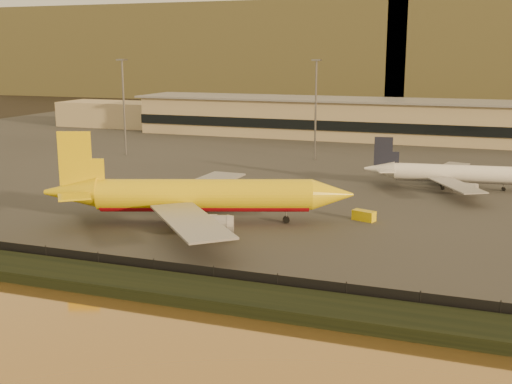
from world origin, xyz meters
TOP-DOWN VIEW (x-y plane):
  - ground at (0.00, 0.00)m, footprint 900.00×900.00m
  - embankment at (0.00, -17.00)m, footprint 320.00×7.00m
  - tarmac at (0.00, 95.00)m, footprint 320.00×220.00m
  - perimeter_fence at (0.00, -13.00)m, footprint 300.00×0.05m
  - terminal_building at (-14.52, 125.55)m, footprint 202.00×25.00m
  - apron_light_masts at (15.00, 75.00)m, footprint 152.20×12.20m
  - distant_hills at (-20.74, 340.00)m, footprint 470.00×160.00m
  - dhl_cargo_jet at (-11.51, 12.30)m, footprint 48.59×46.17m
  - white_narrowbody_jet at (25.53, 54.13)m, footprint 35.44×34.31m
  - gse_vehicle_yellow at (13.34, 22.88)m, footprint 4.05×2.72m
  - gse_vehicle_white at (-26.03, 28.92)m, footprint 3.93×2.64m

SIDE VIEW (x-z plane):
  - ground at x=0.00m, z-range 0.00..0.00m
  - tarmac at x=0.00m, z-range 0.00..0.20m
  - embankment at x=0.00m, z-range 0.00..1.40m
  - gse_vehicle_white at x=-26.03m, z-range 0.20..1.82m
  - gse_vehicle_yellow at x=13.34m, z-range 0.20..1.87m
  - perimeter_fence at x=0.00m, z-range 0.20..2.40m
  - white_narrowbody_jet at x=25.53m, z-range -1.85..8.33m
  - dhl_cargo_jet at x=-11.51m, z-range -2.81..12.13m
  - terminal_building at x=-14.52m, z-range -0.05..12.55m
  - apron_light_masts at x=15.00m, z-range 3.00..28.40m
  - distant_hills at x=-20.74m, z-range -3.61..66.39m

